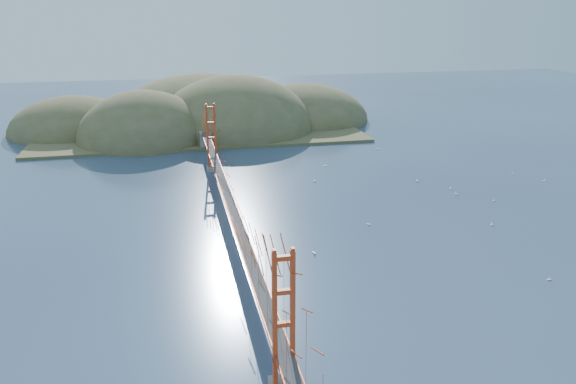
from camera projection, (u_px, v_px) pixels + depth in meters
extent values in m
plane|color=#304461|center=(234.00, 237.00, 69.71)|extent=(320.00, 320.00, 0.00)
cube|color=gray|center=(213.00, 169.00, 97.38)|extent=(2.00, 2.40, 0.70)
cube|color=#B23313|center=(233.00, 212.00, 68.66)|extent=(1.40, 92.00, 0.16)
cube|color=#B23313|center=(233.00, 214.00, 68.72)|extent=(1.33, 92.00, 0.24)
cube|color=#38383A|center=(233.00, 211.00, 68.63)|extent=(1.19, 92.00, 0.03)
cube|color=gray|center=(205.00, 140.00, 111.78)|extent=(2.20, 2.60, 3.30)
cube|color=brown|center=(200.00, 129.00, 128.90)|extent=(70.00, 40.00, 0.60)
ellipsoid|color=brown|center=(145.00, 140.00, 119.15)|extent=(28.00, 28.00, 21.00)
ellipsoid|color=brown|center=(235.00, 130.00, 128.74)|extent=(36.00, 36.00, 25.00)
ellipsoid|color=brown|center=(303.00, 120.00, 139.78)|extent=(32.00, 32.00, 18.00)
ellipsoid|color=brown|center=(74.00, 132.00, 127.03)|extent=(28.00, 28.00, 16.00)
ellipsoid|color=brown|center=(204.00, 118.00, 142.35)|extent=(44.00, 44.00, 22.00)
cube|color=white|center=(315.00, 181.00, 91.62)|extent=(0.54, 0.46, 0.10)
cylinder|color=white|center=(315.00, 179.00, 91.53)|extent=(0.02, 0.02, 0.59)
cube|color=white|center=(314.00, 253.00, 65.15)|extent=(0.34, 0.61, 0.11)
cylinder|color=white|center=(314.00, 250.00, 65.05)|extent=(0.02, 0.02, 0.63)
cube|color=white|center=(549.00, 280.00, 58.82)|extent=(0.53, 0.24, 0.09)
cylinder|color=white|center=(549.00, 277.00, 58.74)|extent=(0.01, 0.01, 0.55)
cube|color=white|center=(494.00, 201.00, 82.33)|extent=(0.49, 0.44, 0.09)
cylinder|color=white|center=(494.00, 199.00, 82.24)|extent=(0.01, 0.01, 0.54)
cube|color=white|center=(378.00, 149.00, 111.86)|extent=(0.62, 0.22, 0.11)
cylinder|color=white|center=(378.00, 147.00, 111.75)|extent=(0.02, 0.02, 0.67)
cube|color=white|center=(417.00, 181.00, 91.58)|extent=(0.55, 0.51, 0.10)
cylinder|color=white|center=(417.00, 179.00, 91.48)|extent=(0.02, 0.02, 0.61)
cube|color=white|center=(450.00, 188.00, 87.83)|extent=(0.40, 0.52, 0.09)
cylinder|color=white|center=(450.00, 187.00, 87.74)|extent=(0.01, 0.01, 0.55)
cube|color=white|center=(513.00, 174.00, 95.29)|extent=(0.49, 0.22, 0.09)
cylinder|color=white|center=(513.00, 173.00, 95.21)|extent=(0.01, 0.01, 0.52)
cube|color=white|center=(368.00, 224.00, 73.60)|extent=(0.48, 0.46, 0.09)
cylinder|color=white|center=(368.00, 222.00, 73.51)|extent=(0.01, 0.01, 0.54)
cube|color=white|center=(544.00, 181.00, 91.62)|extent=(0.50, 0.38, 0.09)
cylinder|color=white|center=(544.00, 179.00, 91.53)|extent=(0.01, 0.01, 0.53)
cube|color=white|center=(456.00, 194.00, 85.27)|extent=(0.33, 0.57, 0.10)
cylinder|color=white|center=(456.00, 192.00, 85.17)|extent=(0.02, 0.02, 0.59)
cube|color=white|center=(325.00, 166.00, 100.15)|extent=(0.63, 0.25, 0.11)
cylinder|color=white|center=(325.00, 164.00, 100.04)|extent=(0.02, 0.02, 0.67)
cube|color=white|center=(491.00, 225.00, 73.47)|extent=(0.47, 0.50, 0.09)
cylinder|color=white|center=(492.00, 223.00, 73.38)|extent=(0.02, 0.02, 0.57)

